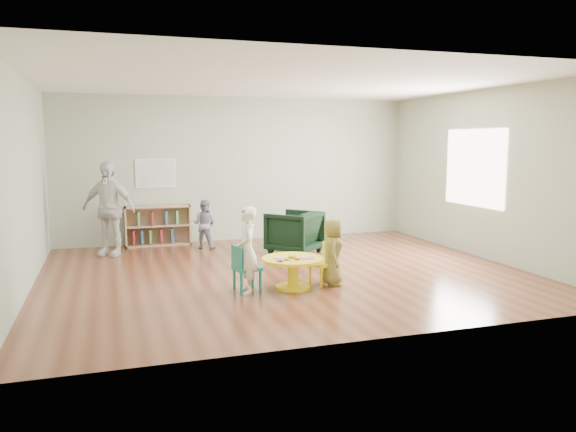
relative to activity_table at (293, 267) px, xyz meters
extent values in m
plane|color=brown|center=(0.17, 0.91, -0.29)|extent=(7.00, 7.00, 0.00)
cube|color=white|center=(0.17, 0.91, 2.46)|extent=(7.00, 6.00, 0.10)
cube|color=#99A88F|center=(0.17, 3.91, 1.11)|extent=(7.00, 0.10, 2.80)
cube|color=#99A88F|center=(0.17, -2.09, 1.11)|extent=(7.00, 0.10, 2.80)
cube|color=#99A88F|center=(-3.33, 0.91, 1.11)|extent=(0.10, 6.00, 2.80)
cube|color=#99A88F|center=(3.67, 0.91, 1.11)|extent=(0.10, 6.00, 2.80)
cube|color=white|center=(3.65, 1.21, 1.21)|extent=(0.02, 1.60, 1.30)
cylinder|color=yellow|center=(0.00, 0.00, -0.10)|extent=(0.15, 0.15, 0.38)
cylinder|color=yellow|center=(0.00, 0.00, -0.27)|extent=(0.46, 0.46, 0.04)
cylinder|color=yellow|center=(0.00, 0.00, 0.11)|extent=(0.83, 0.83, 0.04)
cylinder|color=pink|center=(-0.18, 0.05, 0.13)|extent=(0.15, 0.15, 0.02)
cylinder|color=pink|center=(0.17, -0.07, 0.13)|extent=(0.17, 0.17, 0.02)
cylinder|color=yellow|center=(-0.02, -0.02, 0.15)|extent=(0.10, 0.13, 0.04)
cylinder|color=#136C33|center=(-0.06, -0.09, 0.15)|extent=(0.04, 0.05, 0.02)
cylinder|color=#136C33|center=(0.03, 0.06, 0.15)|extent=(0.04, 0.05, 0.02)
cube|color=red|center=(0.01, -0.15, 0.14)|extent=(0.07, 0.07, 0.02)
cube|color=#FF5C15|center=(-0.24, -0.16, 0.14)|extent=(0.07, 0.07, 0.02)
cube|color=blue|center=(-0.23, -0.19, 0.14)|extent=(0.07, 0.07, 0.02)
cube|color=#136C33|center=(-0.13, -0.12, 0.14)|extent=(0.06, 0.06, 0.02)
cube|color=#188472|center=(-0.61, 0.06, 0.02)|extent=(0.37, 0.37, 0.04)
cube|color=#188472|center=(-0.75, 0.04, 0.18)|extent=(0.08, 0.33, 0.28)
cylinder|color=#188472|center=(-0.76, 0.17, -0.15)|extent=(0.04, 0.04, 0.28)
cylinder|color=#188472|center=(-0.72, -0.08, -0.15)|extent=(0.04, 0.04, 0.28)
cylinder|color=#188472|center=(-0.50, 0.21, -0.15)|extent=(0.04, 0.04, 0.28)
cylinder|color=#188472|center=(-0.46, -0.05, -0.15)|extent=(0.04, 0.04, 0.28)
cube|color=yellow|center=(0.46, 0.09, -0.01)|extent=(0.38, 0.38, 0.04)
cube|color=yellow|center=(0.58, 0.13, 0.14)|extent=(0.12, 0.30, 0.26)
cylinder|color=yellow|center=(0.61, 0.01, -0.16)|extent=(0.04, 0.04, 0.26)
cylinder|color=yellow|center=(0.54, 0.24, -0.16)|extent=(0.04, 0.04, 0.26)
cylinder|color=yellow|center=(0.38, -0.07, -0.16)|extent=(0.04, 0.04, 0.26)
cylinder|color=yellow|center=(0.30, 0.17, -0.16)|extent=(0.04, 0.04, 0.26)
cube|color=tan|center=(-2.01, 3.74, 0.09)|extent=(0.03, 0.30, 0.75)
cube|color=tan|center=(-0.84, 3.74, 0.09)|extent=(0.03, 0.30, 0.75)
cube|color=tan|center=(-1.43, 3.74, -0.27)|extent=(1.20, 0.30, 0.03)
cube|color=tan|center=(-1.43, 3.74, 0.45)|extent=(1.20, 0.30, 0.03)
cube|color=tan|center=(-1.43, 3.74, 0.09)|extent=(1.14, 0.28, 0.03)
cube|color=tan|center=(-1.43, 3.88, 0.09)|extent=(1.20, 0.02, 0.75)
cube|color=#A82C31|center=(-1.88, 3.72, -0.11)|extent=(0.04, 0.18, 0.26)
cube|color=teal|center=(-1.73, 3.72, -0.11)|extent=(0.04, 0.18, 0.26)
cube|color=#51B05B|center=(-1.58, 3.72, -0.11)|extent=(0.04, 0.18, 0.26)
cube|color=#A82C31|center=(-1.38, 3.72, -0.11)|extent=(0.04, 0.18, 0.26)
cube|color=teal|center=(-1.18, 3.72, -0.11)|extent=(0.04, 0.18, 0.26)
cube|color=#51B05B|center=(-1.78, 3.72, 0.24)|extent=(0.04, 0.18, 0.26)
cube|color=#A82C31|center=(-1.53, 3.72, 0.24)|extent=(0.04, 0.18, 0.26)
cube|color=teal|center=(-1.28, 3.72, 0.24)|extent=(0.04, 0.18, 0.26)
cube|color=#51B05B|center=(-1.08, 3.72, 0.24)|extent=(0.04, 0.18, 0.26)
cube|color=white|center=(-1.43, 3.89, 1.06)|extent=(0.74, 0.01, 0.54)
cube|color=#D6412D|center=(-1.43, 3.89, 1.06)|extent=(0.70, 0.00, 0.50)
imported|color=black|center=(0.77, 2.25, 0.08)|extent=(1.14, 1.14, 0.74)
imported|color=white|center=(-0.63, -0.02, 0.27)|extent=(0.32, 0.44, 1.12)
imported|color=gold|center=(0.57, 0.01, 0.17)|extent=(0.43, 0.52, 0.92)
imported|color=#1B1B43|center=(-0.65, 3.16, 0.16)|extent=(0.55, 0.52, 0.90)
imported|color=silver|center=(-2.31, 3.05, 0.52)|extent=(1.02, 0.79, 1.61)
camera|label=1|loc=(-2.30, -6.92, 1.66)|focal=35.00mm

